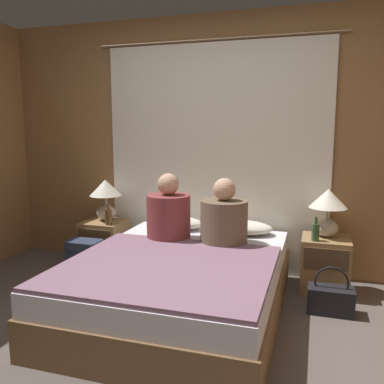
{
  "coord_description": "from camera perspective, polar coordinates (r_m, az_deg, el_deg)",
  "views": [
    {
      "loc": [
        0.97,
        -2.16,
        1.42
      ],
      "look_at": [
        0.0,
        0.97,
        0.9
      ],
      "focal_mm": 38.0,
      "sensor_mm": 36.0,
      "label": 1
    }
  ],
  "objects": [
    {
      "name": "ground_plane",
      "position": [
        2.76,
        -6.46,
        -22.0
      ],
      "size": [
        16.0,
        16.0,
        0.0
      ],
      "primitive_type": "plane",
      "color": "#564C47"
    },
    {
      "name": "wall_back",
      "position": [
        4.07,
        3.4,
        6.59
      ],
      "size": [
        4.62,
        0.06,
        2.5
      ],
      "color": "olive",
      "rests_on": "ground_plane"
    },
    {
      "name": "curtain_panel",
      "position": [
        4.02,
        3.17,
        4.75
      ],
      "size": [
        2.41,
        0.02,
        2.25
      ],
      "color": "white",
      "rests_on": "ground_plane"
    },
    {
      "name": "bed",
      "position": [
        3.23,
        -1.61,
        -12.77
      ],
      "size": [
        1.51,
        1.99,
        0.45
      ],
      "color": "brown",
      "rests_on": "ground_plane"
    },
    {
      "name": "nightstand_left",
      "position": [
        4.29,
        -12.11,
        -7.13
      ],
      "size": [
        0.41,
        0.41,
        0.48
      ],
      "color": "#937047",
      "rests_on": "ground_plane"
    },
    {
      "name": "nightstand_right",
      "position": [
        3.78,
        18.15,
        -9.64
      ],
      "size": [
        0.41,
        0.41,
        0.48
      ],
      "color": "#937047",
      "rests_on": "ground_plane"
    },
    {
      "name": "lamp_left",
      "position": [
        4.22,
        -12.03,
        -0.31
      ],
      "size": [
        0.32,
        0.32,
        0.42
      ],
      "color": "#B2A899",
      "rests_on": "nightstand_left"
    },
    {
      "name": "lamp_right",
      "position": [
        3.7,
        18.53,
        -1.89
      ],
      "size": [
        0.32,
        0.32,
        0.42
      ],
      "color": "#B2A899",
      "rests_on": "nightstand_right"
    },
    {
      "name": "pillow_left",
      "position": [
        3.96,
        -2.48,
        -4.29
      ],
      "size": [
        0.56,
        0.33,
        0.12
      ],
      "color": "silver",
      "rests_on": "bed"
    },
    {
      "name": "pillow_right",
      "position": [
        3.8,
        7.01,
        -4.94
      ],
      "size": [
        0.56,
        0.33,
        0.12
      ],
      "color": "silver",
      "rests_on": "bed"
    },
    {
      "name": "blanket_on_bed",
      "position": [
        2.88,
        -3.59,
        -10.39
      ],
      "size": [
        1.45,
        1.33,
        0.03
      ],
      "color": "slate",
      "rests_on": "bed"
    },
    {
      "name": "person_left_in_bed",
      "position": [
        3.54,
        -3.31,
        -3.11
      ],
      "size": [
        0.38,
        0.38,
        0.58
      ],
      "color": "brown",
      "rests_on": "bed"
    },
    {
      "name": "person_right_in_bed",
      "position": [
        3.41,
        4.51,
        -3.83
      ],
      "size": [
        0.4,
        0.4,
        0.56
      ],
      "color": "brown",
      "rests_on": "bed"
    },
    {
      "name": "beer_bottle_on_left_stand",
      "position": [
        4.06,
        -11.63,
        -3.41
      ],
      "size": [
        0.07,
        0.07,
        0.21
      ],
      "color": "#513819",
      "rests_on": "nightstand_left"
    },
    {
      "name": "beer_bottle_on_right_stand",
      "position": [
        3.57,
        16.94,
        -5.36
      ],
      "size": [
        0.06,
        0.06,
        0.2
      ],
      "color": "#2D4C28",
      "rests_on": "nightstand_right"
    },
    {
      "name": "backpack_on_floor",
      "position": [
        3.95,
        -14.82,
        -8.98
      ],
      "size": [
        0.3,
        0.21,
        0.39
      ],
      "color": "#333D56",
      "rests_on": "ground_plane"
    },
    {
      "name": "handbag_on_floor",
      "position": [
        3.42,
        18.88,
        -14.02
      ],
      "size": [
        0.34,
        0.19,
        0.37
      ],
      "color": "black",
      "rests_on": "ground_plane"
    }
  ]
}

